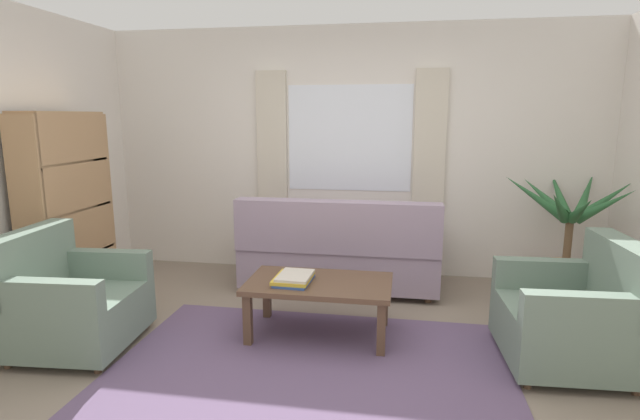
{
  "coord_description": "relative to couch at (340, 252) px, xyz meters",
  "views": [
    {
      "loc": [
        0.58,
        -3.0,
        1.68
      ],
      "look_at": [
        -0.06,
        0.7,
        0.96
      ],
      "focal_mm": 27.59,
      "sensor_mm": 36.0,
      "label": 1
    }
  ],
  "objects": [
    {
      "name": "book_stack_on_table",
      "position": [
        -0.2,
        -1.14,
        0.1
      ],
      "size": [
        0.28,
        0.35,
        0.06
      ],
      "color": "#335199",
      "rests_on": "coffee_table"
    },
    {
      "name": "bookshelf",
      "position": [
        -2.33,
        -0.73,
        0.41
      ],
      "size": [
        0.3,
        0.94,
        1.72
      ],
      "rotation": [
        0.0,
        0.0,
        -1.57
      ],
      "color": "#A87F56",
      "rests_on": "ground_plane"
    },
    {
      "name": "coffee_table",
      "position": [
        -0.02,
        -1.08,
        0.01
      ],
      "size": [
        1.1,
        0.64,
        0.44
      ],
      "color": "brown",
      "rests_on": "ground_plane"
    },
    {
      "name": "area_rug",
      "position": [
        0.02,
        -1.62,
        -0.36
      ],
      "size": [
        2.68,
        1.85,
        0.01
      ],
      "primitive_type": "cube",
      "color": "#604C6B",
      "rests_on": "ground_plane"
    },
    {
      "name": "window_with_curtains",
      "position": [
        0.02,
        0.56,
        1.08
      ],
      "size": [
        1.98,
        0.07,
        1.4
      ],
      "color": "white"
    },
    {
      "name": "wall_back",
      "position": [
        0.02,
        0.64,
        0.93
      ],
      "size": [
        5.32,
        0.12,
        2.6
      ],
      "primitive_type": "cube",
      "color": "silver",
      "rests_on": "ground_plane"
    },
    {
      "name": "armchair_left",
      "position": [
        -1.78,
        -1.58,
        -0.01
      ],
      "size": [
        0.88,
        0.9,
        0.88
      ],
      "rotation": [
        0.0,
        0.0,
        1.64
      ],
      "color": "slate",
      "rests_on": "ground_plane"
    },
    {
      "name": "ground_plane",
      "position": [
        0.02,
        -1.62,
        -0.37
      ],
      "size": [
        6.24,
        6.24,
        0.0
      ],
      "primitive_type": "plane",
      "color": "gray"
    },
    {
      "name": "potted_plant",
      "position": [
        2.12,
        0.16,
        0.2
      ],
      "size": [
        1.17,
        1.09,
        1.19
      ],
      "color": "#9E6B4C",
      "rests_on": "ground_plane"
    },
    {
      "name": "armchair_right",
      "position": [
        1.77,
        -1.25,
        -0.01
      ],
      "size": [
        0.86,
        0.88,
        0.88
      ],
      "rotation": [
        0.0,
        0.0,
        -1.52
      ],
      "color": "slate",
      "rests_on": "ground_plane"
    },
    {
      "name": "couch",
      "position": [
        0.0,
        0.0,
        0.0
      ],
      "size": [
        1.9,
        0.82,
        0.92
      ],
      "rotation": [
        0.0,
        0.0,
        3.14
      ],
      "color": "#998499",
      "rests_on": "ground_plane"
    }
  ]
}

